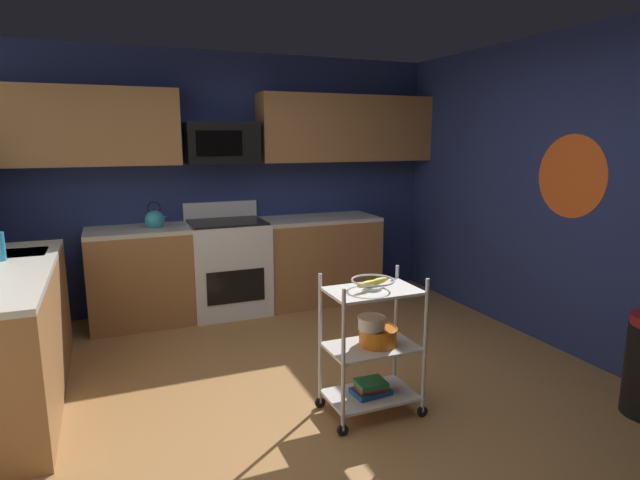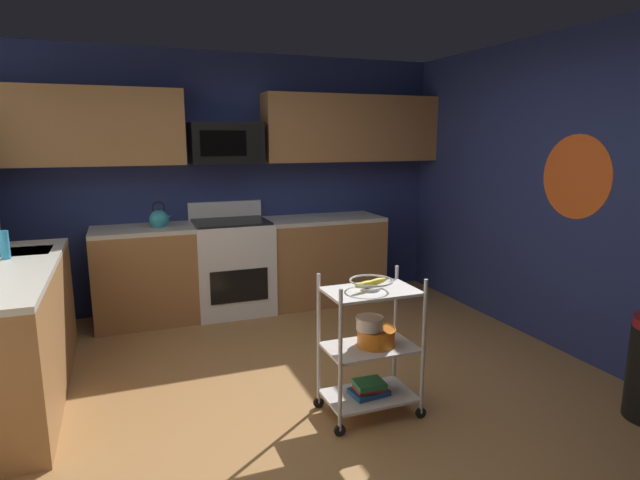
{
  "view_description": "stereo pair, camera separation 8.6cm",
  "coord_description": "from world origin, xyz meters",
  "px_view_note": "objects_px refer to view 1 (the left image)",
  "views": [
    {
      "loc": [
        -1.23,
        -2.95,
        1.75
      ],
      "look_at": [
        0.13,
        0.33,
        1.05
      ],
      "focal_mm": 29.04,
      "sensor_mm": 36.0,
      "label": 1
    },
    {
      "loc": [
        -1.15,
        -2.98,
        1.75
      ],
      "look_at": [
        0.13,
        0.33,
        1.05
      ],
      "focal_mm": 29.04,
      "sensor_mm": 36.0,
      "label": 2
    }
  ],
  "objects_px": {
    "mixing_bowl_large": "(378,336)",
    "kettle": "(155,219)",
    "mixing_bowl_small": "(372,322)",
    "microwave": "(221,143)",
    "rolling_cart": "(372,347)",
    "fruit_bowl": "(373,282)",
    "oven_range": "(228,266)",
    "dish_soap_bottle": "(0,246)",
    "book_stack": "(371,388)"
  },
  "relations": [
    {
      "from": "oven_range",
      "to": "kettle",
      "type": "relative_size",
      "value": 4.17
    },
    {
      "from": "microwave",
      "to": "rolling_cart",
      "type": "relative_size",
      "value": 0.77
    },
    {
      "from": "microwave",
      "to": "kettle",
      "type": "xyz_separation_m",
      "value": [
        -0.68,
        -0.11,
        -0.7
      ]
    },
    {
      "from": "oven_range",
      "to": "microwave",
      "type": "height_order",
      "value": "microwave"
    },
    {
      "from": "fruit_bowl",
      "to": "mixing_bowl_large",
      "type": "xyz_separation_m",
      "value": [
        0.04,
        0.0,
        -0.36
      ]
    },
    {
      "from": "oven_range",
      "to": "rolling_cart",
      "type": "bearing_deg",
      "value": -80.2
    },
    {
      "from": "microwave",
      "to": "book_stack",
      "type": "distance_m",
      "value": 2.9
    },
    {
      "from": "oven_range",
      "to": "dish_soap_bottle",
      "type": "bearing_deg",
      "value": -150.68
    },
    {
      "from": "mixing_bowl_large",
      "to": "mixing_bowl_small",
      "type": "height_order",
      "value": "mixing_bowl_small"
    },
    {
      "from": "mixing_bowl_large",
      "to": "kettle",
      "type": "relative_size",
      "value": 0.95
    },
    {
      "from": "mixing_bowl_small",
      "to": "dish_soap_bottle",
      "type": "bearing_deg",
      "value": 148.66
    },
    {
      "from": "fruit_bowl",
      "to": "mixing_bowl_small",
      "type": "bearing_deg",
      "value": -135.88
    },
    {
      "from": "rolling_cart",
      "to": "book_stack",
      "type": "relative_size",
      "value": 3.65
    },
    {
      "from": "fruit_bowl",
      "to": "kettle",
      "type": "relative_size",
      "value": 1.03
    },
    {
      "from": "kettle",
      "to": "dish_soap_bottle",
      "type": "xyz_separation_m",
      "value": [
        -1.1,
        -1.0,
        0.02
      ]
    },
    {
      "from": "rolling_cart",
      "to": "fruit_bowl",
      "type": "distance_m",
      "value": 0.42
    },
    {
      "from": "microwave",
      "to": "dish_soap_bottle",
      "type": "bearing_deg",
      "value": -148.19
    },
    {
      "from": "oven_range",
      "to": "fruit_bowl",
      "type": "xyz_separation_m",
      "value": [
        0.4,
        -2.32,
        0.4
      ]
    },
    {
      "from": "mixing_bowl_small",
      "to": "kettle",
      "type": "xyz_separation_m",
      "value": [
        -1.08,
        2.33,
        0.38
      ]
    },
    {
      "from": "microwave",
      "to": "rolling_cart",
      "type": "height_order",
      "value": "microwave"
    },
    {
      "from": "microwave",
      "to": "rolling_cart",
      "type": "bearing_deg",
      "value": -80.61
    },
    {
      "from": "oven_range",
      "to": "dish_soap_bottle",
      "type": "xyz_separation_m",
      "value": [
        -1.79,
        -1.0,
        0.54
      ]
    },
    {
      "from": "oven_range",
      "to": "fruit_bowl",
      "type": "relative_size",
      "value": 4.04
    },
    {
      "from": "microwave",
      "to": "fruit_bowl",
      "type": "relative_size",
      "value": 2.57
    },
    {
      "from": "oven_range",
      "to": "book_stack",
      "type": "distance_m",
      "value": 2.38
    },
    {
      "from": "mixing_bowl_large",
      "to": "mixing_bowl_small",
      "type": "bearing_deg",
      "value": -172.73
    },
    {
      "from": "fruit_bowl",
      "to": "mixing_bowl_large",
      "type": "height_order",
      "value": "fruit_bowl"
    },
    {
      "from": "microwave",
      "to": "dish_soap_bottle",
      "type": "relative_size",
      "value": 3.5
    },
    {
      "from": "microwave",
      "to": "mixing_bowl_large",
      "type": "distance_m",
      "value": 2.74
    },
    {
      "from": "mixing_bowl_small",
      "to": "kettle",
      "type": "distance_m",
      "value": 2.59
    },
    {
      "from": "oven_range",
      "to": "dish_soap_bottle",
      "type": "height_order",
      "value": "dish_soap_bottle"
    },
    {
      "from": "mixing_bowl_small",
      "to": "book_stack",
      "type": "xyz_separation_m",
      "value": [
        0.01,
        0.01,
        -0.45
      ]
    },
    {
      "from": "fruit_bowl",
      "to": "oven_range",
      "type": "bearing_deg",
      "value": 99.8
    },
    {
      "from": "oven_range",
      "to": "mixing_bowl_small",
      "type": "relative_size",
      "value": 6.04
    },
    {
      "from": "book_stack",
      "to": "dish_soap_bottle",
      "type": "distance_m",
      "value": 2.69
    },
    {
      "from": "rolling_cart",
      "to": "kettle",
      "type": "xyz_separation_m",
      "value": [
        -1.08,
        2.32,
        0.54
      ]
    },
    {
      "from": "mixing_bowl_small",
      "to": "microwave",
      "type": "bearing_deg",
      "value": 99.22
    },
    {
      "from": "microwave",
      "to": "book_stack",
      "type": "height_order",
      "value": "microwave"
    },
    {
      "from": "kettle",
      "to": "oven_range",
      "type": "bearing_deg",
      "value": 0.32
    },
    {
      "from": "microwave",
      "to": "kettle",
      "type": "bearing_deg",
      "value": -170.95
    },
    {
      "from": "microwave",
      "to": "kettle",
      "type": "relative_size",
      "value": 2.65
    },
    {
      "from": "rolling_cart",
      "to": "kettle",
      "type": "relative_size",
      "value": 3.47
    },
    {
      "from": "mixing_bowl_small",
      "to": "book_stack",
      "type": "height_order",
      "value": "mixing_bowl_small"
    },
    {
      "from": "rolling_cart",
      "to": "book_stack",
      "type": "distance_m",
      "value": 0.28
    },
    {
      "from": "fruit_bowl",
      "to": "kettle",
      "type": "xyz_separation_m",
      "value": [
        -1.08,
        2.32,
        0.12
      ]
    },
    {
      "from": "oven_range",
      "to": "rolling_cart",
      "type": "distance_m",
      "value": 2.36
    },
    {
      "from": "mixing_bowl_large",
      "to": "book_stack",
      "type": "bearing_deg",
      "value": 180.0
    },
    {
      "from": "rolling_cart",
      "to": "mixing_bowl_large",
      "type": "bearing_deg",
      "value": 0.0
    },
    {
      "from": "fruit_bowl",
      "to": "dish_soap_bottle",
      "type": "height_order",
      "value": "dish_soap_bottle"
    },
    {
      "from": "book_stack",
      "to": "oven_range",
      "type": "bearing_deg",
      "value": 99.8
    }
  ]
}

